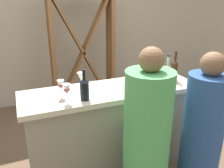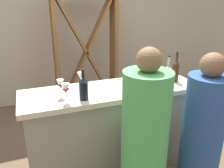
{
  "view_description": "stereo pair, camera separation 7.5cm",
  "coord_description": "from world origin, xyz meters",
  "px_view_note": "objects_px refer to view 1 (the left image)",
  "views": [
    {
      "loc": [
        -0.86,
        -2.09,
        1.84
      ],
      "look_at": [
        0.0,
        0.0,
        1.01
      ],
      "focal_mm": 37.76,
      "sensor_mm": 36.0,
      "label": 1
    },
    {
      "loc": [
        -0.79,
        -2.12,
        1.84
      ],
      "look_at": [
        0.0,
        0.0,
        1.01
      ],
      "focal_mm": 37.76,
      "sensor_mm": 36.0,
      "label": 2
    }
  ],
  "objects_px": {
    "wine_bottle_leftmost_near_black": "(85,89)",
    "wine_rack": "(83,52)",
    "wine_glass_near_center": "(61,86)",
    "wine_glass_near_left": "(67,90)",
    "person_left_guest": "(146,142)",
    "person_center_guest": "(202,132)",
    "wine_bottle_center_amber_brown": "(174,70)",
    "wine_glass_near_right": "(81,77)",
    "wine_bottle_second_left_clear_pale": "(167,75)"
  },
  "relations": [
    {
      "from": "wine_bottle_second_left_clear_pale",
      "to": "wine_bottle_center_amber_brown",
      "type": "relative_size",
      "value": 1.01
    },
    {
      "from": "wine_bottle_second_left_clear_pale",
      "to": "person_left_guest",
      "type": "bearing_deg",
      "value": -136.69
    },
    {
      "from": "wine_bottle_second_left_clear_pale",
      "to": "person_center_guest",
      "type": "height_order",
      "value": "person_center_guest"
    },
    {
      "from": "wine_rack",
      "to": "wine_bottle_leftmost_near_black",
      "type": "height_order",
      "value": "wine_rack"
    },
    {
      "from": "wine_rack",
      "to": "wine_bottle_leftmost_near_black",
      "type": "distance_m",
      "value": 1.88
    },
    {
      "from": "wine_rack",
      "to": "wine_bottle_second_left_clear_pale",
      "type": "height_order",
      "value": "wine_rack"
    },
    {
      "from": "wine_rack",
      "to": "person_left_guest",
      "type": "relative_size",
      "value": 1.31
    },
    {
      "from": "wine_glass_near_center",
      "to": "person_left_guest",
      "type": "relative_size",
      "value": 0.11
    },
    {
      "from": "wine_glass_near_left",
      "to": "person_left_guest",
      "type": "relative_size",
      "value": 0.12
    },
    {
      "from": "wine_rack",
      "to": "wine_glass_near_right",
      "type": "xyz_separation_m",
      "value": [
        -0.45,
        -1.55,
        0.1
      ]
    },
    {
      "from": "wine_bottle_center_amber_brown",
      "to": "person_left_guest",
      "type": "relative_size",
      "value": 0.22
    },
    {
      "from": "wine_glass_near_center",
      "to": "person_center_guest",
      "type": "xyz_separation_m",
      "value": [
        1.19,
        -0.6,
        -0.43
      ]
    },
    {
      "from": "wine_bottle_leftmost_near_black",
      "to": "wine_bottle_center_amber_brown",
      "type": "relative_size",
      "value": 0.86
    },
    {
      "from": "wine_rack",
      "to": "wine_bottle_second_left_clear_pale",
      "type": "distance_m",
      "value": 1.86
    },
    {
      "from": "wine_glass_near_center",
      "to": "wine_glass_near_right",
      "type": "height_order",
      "value": "wine_glass_near_right"
    },
    {
      "from": "wine_bottle_center_amber_brown",
      "to": "wine_glass_near_center",
      "type": "xyz_separation_m",
      "value": [
        -1.26,
        0.0,
        -0.01
      ]
    },
    {
      "from": "wine_bottle_second_left_clear_pale",
      "to": "wine_glass_near_left",
      "type": "height_order",
      "value": "wine_bottle_second_left_clear_pale"
    },
    {
      "from": "wine_rack",
      "to": "wine_bottle_second_left_clear_pale",
      "type": "xyz_separation_m",
      "value": [
        0.39,
        -1.82,
        0.1
      ]
    },
    {
      "from": "wine_rack",
      "to": "wine_glass_near_center",
      "type": "xyz_separation_m",
      "value": [
        -0.68,
        -1.68,
        0.09
      ]
    },
    {
      "from": "wine_rack",
      "to": "wine_glass_near_left",
      "type": "distance_m",
      "value": 1.93
    },
    {
      "from": "wine_bottle_center_amber_brown",
      "to": "person_left_guest",
      "type": "height_order",
      "value": "person_left_guest"
    },
    {
      "from": "wine_bottle_second_left_clear_pale",
      "to": "wine_glass_near_right",
      "type": "relative_size",
      "value": 1.91
    },
    {
      "from": "wine_glass_near_center",
      "to": "wine_glass_near_right",
      "type": "xyz_separation_m",
      "value": [
        0.23,
        0.13,
        0.01
      ]
    },
    {
      "from": "wine_glass_near_center",
      "to": "wine_rack",
      "type": "bearing_deg",
      "value": 68.03
    },
    {
      "from": "person_center_guest",
      "to": "person_left_guest",
      "type": "bearing_deg",
      "value": 76.4
    },
    {
      "from": "wine_glass_near_center",
      "to": "wine_glass_near_left",
      "type": "bearing_deg",
      "value": -79.89
    },
    {
      "from": "wine_bottle_leftmost_near_black",
      "to": "wine_rack",
      "type": "bearing_deg",
      "value": 74.88
    },
    {
      "from": "wine_glass_near_center",
      "to": "wine_glass_near_right",
      "type": "bearing_deg",
      "value": 29.88
    },
    {
      "from": "wine_glass_near_center",
      "to": "wine_bottle_center_amber_brown",
      "type": "bearing_deg",
      "value": -0.18
    },
    {
      "from": "wine_bottle_center_amber_brown",
      "to": "wine_glass_near_center",
      "type": "relative_size",
      "value": 1.96
    },
    {
      "from": "wine_rack",
      "to": "person_center_guest",
      "type": "xyz_separation_m",
      "value": [
        0.51,
        -2.28,
        -0.34
      ]
    },
    {
      "from": "person_left_guest",
      "to": "wine_glass_near_center",
      "type": "bearing_deg",
      "value": 28.19
    },
    {
      "from": "wine_glass_near_center",
      "to": "person_left_guest",
      "type": "height_order",
      "value": "person_left_guest"
    },
    {
      "from": "wine_bottle_leftmost_near_black",
      "to": "wine_glass_near_left",
      "type": "xyz_separation_m",
      "value": [
        -0.16,
        -0.0,
        0.01
      ]
    },
    {
      "from": "wine_bottle_center_amber_brown",
      "to": "wine_glass_near_left",
      "type": "xyz_separation_m",
      "value": [
        -1.24,
        -0.14,
        -0.01
      ]
    },
    {
      "from": "wine_rack",
      "to": "wine_bottle_second_left_clear_pale",
      "type": "bearing_deg",
      "value": -77.86
    },
    {
      "from": "wine_rack",
      "to": "person_center_guest",
      "type": "height_order",
      "value": "wine_rack"
    },
    {
      "from": "wine_rack",
      "to": "wine_glass_near_left",
      "type": "xyz_separation_m",
      "value": [
        -0.65,
        -1.82,
        0.1
      ]
    },
    {
      "from": "wine_glass_near_left",
      "to": "wine_bottle_second_left_clear_pale",
      "type": "bearing_deg",
      "value": 0.01
    },
    {
      "from": "wine_bottle_center_amber_brown",
      "to": "wine_glass_near_right",
      "type": "xyz_separation_m",
      "value": [
        -1.03,
        0.14,
        0.0
      ]
    },
    {
      "from": "wine_glass_near_center",
      "to": "person_center_guest",
      "type": "height_order",
      "value": "person_center_guest"
    },
    {
      "from": "wine_bottle_leftmost_near_black",
      "to": "wine_glass_near_center",
      "type": "relative_size",
      "value": 1.7
    },
    {
      "from": "wine_glass_near_right",
      "to": "wine_bottle_center_amber_brown",
      "type": "bearing_deg",
      "value": -7.46
    },
    {
      "from": "wine_glass_near_center",
      "to": "person_center_guest",
      "type": "relative_size",
      "value": 0.12
    },
    {
      "from": "wine_glass_near_left",
      "to": "wine_glass_near_right",
      "type": "xyz_separation_m",
      "value": [
        0.2,
        0.27,
        0.01
      ]
    },
    {
      "from": "wine_bottle_second_left_clear_pale",
      "to": "person_left_guest",
      "type": "relative_size",
      "value": 0.23
    },
    {
      "from": "wine_bottle_center_amber_brown",
      "to": "wine_rack",
      "type": "bearing_deg",
      "value": 109.17
    },
    {
      "from": "wine_glass_near_right",
      "to": "person_left_guest",
      "type": "distance_m",
      "value": 0.91
    },
    {
      "from": "wine_glass_near_left",
      "to": "person_left_guest",
      "type": "height_order",
      "value": "person_left_guest"
    },
    {
      "from": "wine_glass_near_left",
      "to": "wine_bottle_center_amber_brown",
      "type": "bearing_deg",
      "value": 6.34
    }
  ]
}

